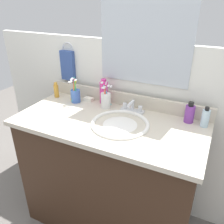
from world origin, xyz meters
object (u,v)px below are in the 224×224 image
Objects in this scene: bottle_soap_pink at (104,92)px; faucet at (132,108)px; cup_blue_plastic at (75,95)px; soap_bar at (89,99)px; cup_white_ceramic at (106,100)px; hand_towel at (68,65)px; bottle_oil_amber at (56,90)px; bottle_gel_clear at (205,118)px; bottle_cream_purple at (190,113)px.

faucet is at bearing -11.83° from bottle_soap_pink.
cup_blue_plastic reaches higher than soap_bar.
cup_white_ceramic is 0.18m from soap_bar.
hand_towel is 0.25m from cup_blue_plastic.
hand_towel reaches higher than bottle_oil_amber.
hand_towel is 0.61m from faucet.
bottle_oil_amber is 1.06m from bottle_gel_clear.
bottle_gel_clear reaches higher than faucet.
bottle_cream_purple is at bearing -0.71° from soap_bar.
faucet is 0.35m from soap_bar.
bottle_cream_purple is at bearing -5.00° from hand_towel.
hand_towel is at bearing 137.32° from cup_blue_plastic.
bottle_cream_purple is at bearing 3.31° from faucet.
bottle_oil_amber is 0.61× the size of cup_white_ceramic.
cup_white_ceramic is at bearing -53.32° from bottle_soap_pink.
bottle_gel_clear is (0.45, 0.01, 0.03)m from faucet.
cup_blue_plastic reaches higher than bottle_soap_pink.
bottle_cream_purple is (0.93, -0.08, -0.16)m from hand_towel.
cup_blue_plastic reaches higher than bottle_gel_clear.
cup_blue_plastic is at bearing -176.42° from bottle_cream_purple.
soap_bar is (-0.71, 0.01, -0.05)m from bottle_cream_purple.
bottle_cream_purple is at bearing 4.09° from cup_white_ceramic.
faucet is 0.25m from bottle_soap_pink.
cup_blue_plastic is 0.24m from cup_white_ceramic.
bottle_soap_pink is 0.21m from cup_blue_plastic.
cup_blue_plastic is 0.10m from soap_bar.
cup_white_ceramic is at bearing -175.91° from bottle_cream_purple.
bottle_soap_pink reaches higher than soap_bar.
hand_towel is 1.04m from bottle_gel_clear.
cup_blue_plastic is at bearing -157.71° from bottle_soap_pink.
cup_blue_plastic is at bearing -177.58° from cup_white_ceramic.
cup_blue_plastic is (0.18, -0.02, 0.00)m from bottle_oil_amber.
bottle_cream_purple reaches higher than bottle_oil_amber.
faucet is 0.36m from bottle_cream_purple.
hand_towel reaches higher than faucet.
cup_blue_plastic is at bearing -177.81° from bottle_gel_clear.
bottle_cream_purple is 0.55m from cup_white_ceramic.
faucet is 0.19m from cup_white_ceramic.
bottle_soap_pink is (0.37, 0.06, 0.03)m from bottle_oil_amber.
bottle_oil_amber is 0.42m from cup_white_ceramic.
bottle_oil_amber is 0.62× the size of cup_blue_plastic.
bottle_cream_purple reaches higher than bottle_gel_clear.
bottle_gel_clear is 0.71× the size of bottle_soap_pink.
bottle_cream_purple is (-0.09, 0.02, 0.00)m from bottle_gel_clear.
bottle_oil_amber is 0.18m from cup_blue_plastic.
bottle_soap_pink is at bearing -9.05° from hand_towel.
bottle_oil_amber is at bearing 179.33° from cup_white_ceramic.
bottle_soap_pink is at bearing 9.60° from bottle_oil_amber.
faucet reaches higher than soap_bar.
bottle_soap_pink is 0.95× the size of cup_blue_plastic.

